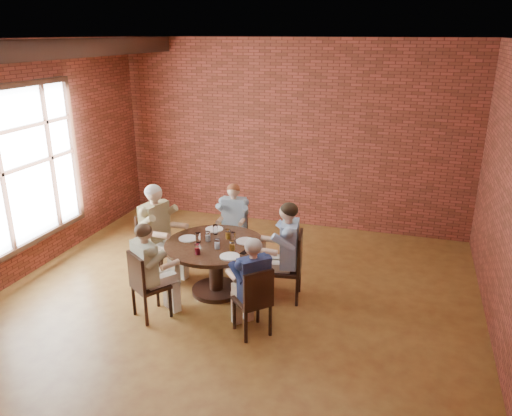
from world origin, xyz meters
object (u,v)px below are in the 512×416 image
(dining_table, at_px, (216,258))
(chair_b, at_px, (235,229))
(chair_d, at_px, (145,283))
(chair_a, at_px, (291,264))
(chair_e, at_px, (255,300))
(diner_d, at_px, (150,271))
(diner_e, at_px, (252,287))
(chair_c, at_px, (154,242))
(diner_a, at_px, (285,252))
(diner_b, at_px, (233,223))
(diner_c, at_px, (159,232))
(smartphone, at_px, (245,252))

(dining_table, bearing_deg, chair_b, 96.96)
(chair_d, bearing_deg, chair_b, -68.85)
(chair_a, height_order, chair_e, chair_a)
(diner_d, bearing_deg, chair_b, -68.05)
(dining_table, distance_m, chair_e, 1.20)
(dining_table, relative_size, diner_e, 1.11)
(dining_table, bearing_deg, chair_c, 167.56)
(chair_a, height_order, diner_d, diner_d)
(diner_a, relative_size, chair_e, 1.55)
(dining_table, bearing_deg, chair_a, 8.18)
(dining_table, bearing_deg, diner_b, 96.96)
(diner_a, distance_m, chair_c, 2.03)
(diner_b, height_order, diner_c, diner_c)
(diner_a, xyz_separation_m, chair_e, (-0.11, -0.99, -0.20))
(chair_a, distance_m, chair_c, 2.12)
(dining_table, distance_m, chair_d, 1.08)
(chair_b, bearing_deg, smartphone, -71.71)
(chair_d, height_order, chair_e, chair_d)
(chair_b, bearing_deg, diner_e, -71.52)
(chair_a, bearing_deg, diner_d, -66.55)
(diner_e, bearing_deg, diner_b, -108.56)
(chair_b, bearing_deg, chair_e, -70.89)
(diner_c, relative_size, smartphone, 10.44)
(chair_a, height_order, chair_c, chair_c)
(dining_table, bearing_deg, chair_e, -45.35)
(chair_d, bearing_deg, smartphone, -112.19)
(chair_c, bearing_deg, chair_d, -144.59)
(diner_d, height_order, smartphone, diner_d)
(chair_c, distance_m, chair_e, 2.21)
(chair_e, xyz_separation_m, smartphone, (-0.36, 0.69, 0.27))
(chair_b, distance_m, chair_d, 2.10)
(smartphone, bearing_deg, chair_c, 176.53)
(chair_b, xyz_separation_m, chair_e, (0.98, -2.01, -0.00))
(diner_c, relative_size, chair_e, 1.59)
(diner_c, distance_m, diner_e, 2.05)
(chair_a, height_order, diner_b, diner_b)
(chair_a, distance_m, smartphone, 0.68)
(chair_a, distance_m, diner_c, 2.03)
(diner_e, relative_size, smartphone, 9.20)
(diner_b, bearing_deg, dining_table, -90.00)
(diner_a, distance_m, diner_d, 1.79)
(chair_c, relative_size, chair_e, 1.10)
(chair_c, bearing_deg, chair_a, -79.96)
(dining_table, distance_m, diner_b, 1.10)
(diner_e, bearing_deg, chair_c, -73.68)
(chair_d, bearing_deg, diner_c, -37.21)
(chair_b, distance_m, chair_e, 2.24)
(diner_d, height_order, chair_e, diner_d)
(chair_b, relative_size, chair_c, 0.91)
(dining_table, distance_m, smartphone, 0.56)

